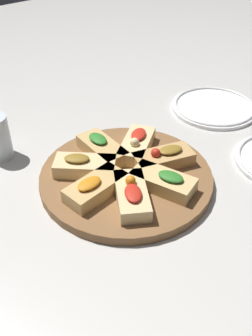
{
  "coord_description": "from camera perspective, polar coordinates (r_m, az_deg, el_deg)",
  "views": [
    {
      "loc": [
        0.54,
        -0.42,
        0.57
      ],
      "look_at": [
        0.0,
        0.0,
        0.04
      ],
      "focal_mm": 42.0,
      "sensor_mm": 36.0,
      "label": 1
    }
  ],
  "objects": [
    {
      "name": "focaccia_slice_2",
      "position": [
        0.9,
        5.47,
        1.43
      ],
      "size": [
        0.1,
        0.15,
        0.05
      ],
      "color": "tan",
      "rests_on": "serving_board"
    },
    {
      "name": "focaccia_slice_1",
      "position": [
        0.84,
        5.46,
        -1.94
      ],
      "size": [
        0.15,
        0.11,
        0.04
      ],
      "color": "#DBB775",
      "rests_on": "serving_board"
    },
    {
      "name": "plate_left",
      "position": [
        1.2,
        12.66,
        8.69
      ],
      "size": [
        0.25,
        0.25,
        0.02
      ],
      "color": "white",
      "rests_on": "ground_plane"
    },
    {
      "name": "focaccia_slice_3",
      "position": [
        0.94,
        1.56,
        3.42
      ],
      "size": [
        0.13,
        0.15,
        0.05
      ],
      "color": "#E5C689",
      "rests_on": "serving_board"
    },
    {
      "name": "focaccia_slice_0",
      "position": [
        0.8,
        0.85,
        -3.89
      ],
      "size": [
        0.15,
        0.12,
        0.05
      ],
      "color": "#E5C689",
      "rests_on": "serving_board"
    },
    {
      "name": "focaccia_slice_5",
      "position": [
        0.88,
        -6.05,
        0.33
      ],
      "size": [
        0.14,
        0.14,
        0.04
      ],
      "color": "#E5C689",
      "rests_on": "serving_board"
    },
    {
      "name": "ground_plane",
      "position": [
        0.9,
        0.0,
        -1.9
      ],
      "size": [
        3.0,
        3.0,
        0.0
      ],
      "primitive_type": "plane",
      "color": "beige"
    },
    {
      "name": "serving_board",
      "position": [
        0.89,
        0.0,
        -1.36
      ],
      "size": [
        0.39,
        0.39,
        0.02
      ],
      "primitive_type": "cylinder",
      "color": "brown",
      "rests_on": "ground_plane"
    },
    {
      "name": "focaccia_slice_4",
      "position": [
        0.93,
        -3.43,
        2.88
      ],
      "size": [
        0.14,
        0.06,
        0.04
      ],
      "color": "tan",
      "rests_on": "serving_board"
    },
    {
      "name": "focaccia_slice_6",
      "position": [
        0.82,
        -4.47,
        -2.81
      ],
      "size": [
        0.08,
        0.14,
        0.04
      ],
      "color": "tan",
      "rests_on": "serving_board"
    }
  ]
}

